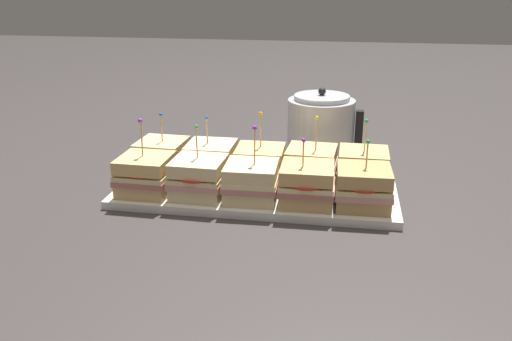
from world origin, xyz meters
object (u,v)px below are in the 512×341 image
object	(u,v)px
sandwich_back_left	(211,160)
sandwich_back_center	(261,164)
sandwich_back_right	(311,166)
kettle_steel	(321,129)
sandwich_front_right	(307,184)
sandwich_front_center	(251,182)
sandwich_front_far_right	(363,187)
sandwich_back_far_right	(363,168)
serving_platter	(256,192)
sandwich_back_far_left	(162,157)
sandwich_front_left	(199,178)
sandwich_front_far_left	(146,175)

from	to	relation	value
sandwich_back_left	sandwich_back_center	world-z (taller)	sandwich_back_center
sandwich_back_right	kettle_steel	bearing A→B (deg)	87.64
sandwich_front_right	sandwich_back_center	distance (m)	0.16
sandwich_front_center	sandwich_front_far_right	xyz separation A→B (m)	(0.23, 0.00, 0.00)
sandwich_back_right	sandwich_back_far_right	world-z (taller)	sandwich_back_right
serving_platter	sandwich_front_center	size ratio (longest dim) A/B	3.84
sandwich_back_left	sandwich_back_far_left	bearing A→B (deg)	179.35
sandwich_back_far_left	sandwich_front_center	bearing A→B (deg)	-26.44
sandwich_front_center	sandwich_back_center	xyz separation A→B (m)	(0.00, 0.12, -0.00)
sandwich_front_center	sandwich_front_left	bearing A→B (deg)	179.88
sandwich_front_far_left	sandwich_front_right	world-z (taller)	sandwich_front_far_left
sandwich_front_center	sandwich_back_right	distance (m)	0.17
sandwich_front_left	sandwich_back_left	size ratio (longest dim) A/B	1.06
sandwich_back_far_left	sandwich_front_left	bearing A→B (deg)	-43.93
sandwich_front_far_right	sandwich_back_right	xyz separation A→B (m)	(-0.12, 0.11, 0.00)
serving_platter	sandwich_front_left	xyz separation A→B (m)	(-0.12, -0.06, 0.05)
sandwich_front_left	sandwich_back_far_right	world-z (taller)	sandwich_back_far_right
serving_platter	sandwich_front_left	distance (m)	0.14
sandwich_back_left	serving_platter	bearing A→B (deg)	-26.18
serving_platter	sandwich_front_left	size ratio (longest dim) A/B	3.99
serving_platter	sandwich_back_right	distance (m)	0.14
serving_platter	sandwich_front_far_left	bearing A→B (deg)	-165.53
sandwich_back_far_left	kettle_steel	size ratio (longest dim) A/B	0.76
sandwich_front_center	sandwich_back_right	xyz separation A→B (m)	(0.12, 0.12, 0.00)
sandwich_front_left	sandwich_back_far_left	world-z (taller)	sandwich_front_left
sandwich_front_right	sandwich_front_left	bearing A→B (deg)	179.53
sandwich_front_center	sandwich_back_right	bearing A→B (deg)	44.17
sandwich_back_center	sandwich_front_right	bearing A→B (deg)	-45.41
serving_platter	sandwich_back_center	bearing A→B (deg)	87.98
sandwich_front_far_left	sandwich_back_right	size ratio (longest dim) A/B	1.03
sandwich_back_far_left	sandwich_back_far_right	world-z (taller)	sandwich_back_far_right
sandwich_front_far_right	sandwich_back_far_left	size ratio (longest dim) A/B	0.94
sandwich_front_right	sandwich_back_far_left	bearing A→B (deg)	161.42
sandwich_back_center	sandwich_back_right	world-z (taller)	same
sandwich_front_center	sandwich_back_left	distance (m)	0.16
sandwich_front_far_right	sandwich_back_left	distance (m)	0.37
sandwich_back_left	sandwich_back_right	size ratio (longest dim) A/B	0.91
sandwich_front_left	sandwich_front_right	world-z (taller)	sandwich_front_left
serving_platter	sandwich_back_right	xyz separation A→B (m)	(0.12, 0.06, 0.05)
sandwich_front_far_left	sandwich_back_right	world-z (taller)	sandwich_front_far_left
sandwich_back_far_right	sandwich_back_far_left	bearing A→B (deg)	-179.82
sandwich_front_far_left	sandwich_front_left	bearing A→B (deg)	0.92
kettle_steel	sandwich_back_right	bearing A→B (deg)	-92.36
sandwich_front_center	sandwich_back_center	bearing A→B (deg)	88.68
serving_platter	sandwich_back_left	size ratio (longest dim) A/B	4.23
sandwich_back_far_right	sandwich_back_left	bearing A→B (deg)	-179.53
sandwich_back_far_left	sandwich_back_left	world-z (taller)	sandwich_back_far_left
sandwich_back_left	sandwich_back_far_right	size ratio (longest dim) A/B	0.93
kettle_steel	sandwich_back_left	bearing A→B (deg)	-137.46
sandwich_back_far_left	kettle_steel	world-z (taller)	kettle_steel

